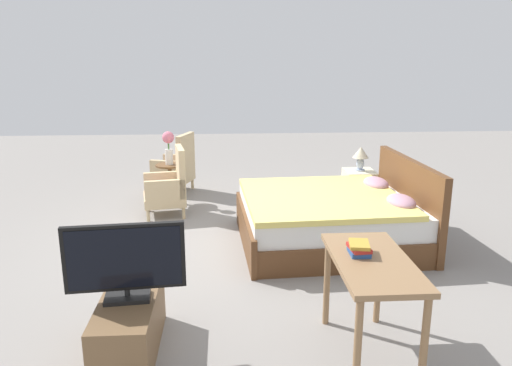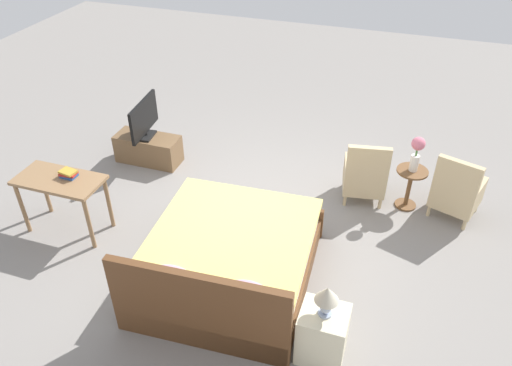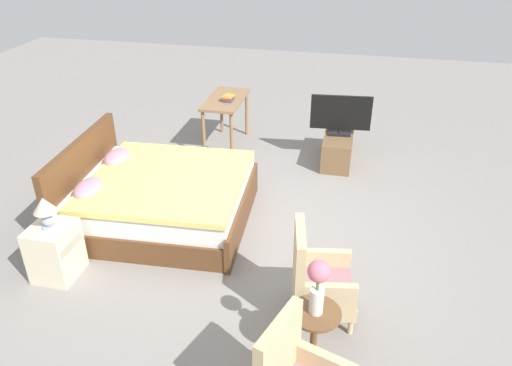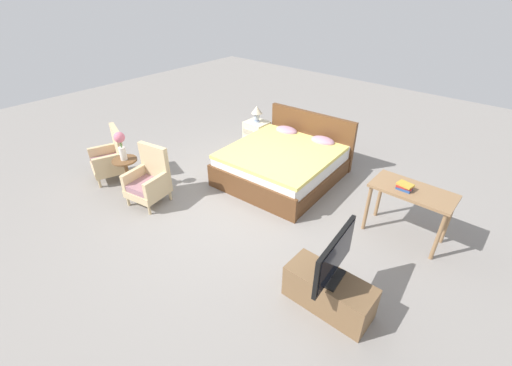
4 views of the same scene
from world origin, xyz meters
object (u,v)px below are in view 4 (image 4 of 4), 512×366
at_px(nightstand, 257,135).
at_px(bed, 284,163).
at_px(book_stack, 405,186).
at_px(tv_stand, 329,292).
at_px(armchair_by_window_left, 111,159).
at_px(flower_vase, 121,143).
at_px(side_table, 127,171).
at_px(armchair_by_window_right, 149,181).
at_px(vanity_desk, 411,197).
at_px(tv_flatscreen, 335,258).
at_px(table_lamp, 257,112).

bearing_deg(nightstand, bed, -27.93).
height_order(bed, nightstand, bed).
relative_size(bed, book_stack, 9.82).
distance_m(nightstand, book_stack, 3.44).
height_order(nightstand, tv_stand, nightstand).
relative_size(armchair_by_window_left, flower_vase, 1.93).
height_order(armchair_by_window_left, side_table, armchair_by_window_left).
relative_size(nightstand, tv_stand, 0.60).
distance_m(side_table, nightstand, 2.70).
relative_size(armchair_by_window_right, side_table, 1.62).
distance_m(bed, armchair_by_window_right, 2.30).
relative_size(side_table, nightstand, 0.99).
height_order(flower_vase, book_stack, flower_vase).
distance_m(side_table, tv_stand, 3.78).
distance_m(bed, vanity_desk, 2.25).
height_order(tv_flatscreen, book_stack, tv_flatscreen).
bearing_deg(book_stack, side_table, -155.73).
xyz_separation_m(armchair_by_window_right, nightstand, (-0.00, 2.60, -0.09)).
bearing_deg(vanity_desk, table_lamp, 166.27).
bearing_deg(nightstand, tv_stand, -38.50).
relative_size(armchair_by_window_left, side_table, 1.62).
relative_size(bed, tv_flatscreen, 2.43).
height_order(armchair_by_window_left, flower_vase, flower_vase).
bearing_deg(tv_stand, vanity_desk, 84.17).
height_order(bed, vanity_desk, bed).
relative_size(armchair_by_window_right, flower_vase, 1.93).
distance_m(bed, flower_vase, 2.73).
height_order(table_lamp, tv_flatscreen, tv_flatscreen).
bearing_deg(armchair_by_window_right, bed, 59.48).
relative_size(bed, nightstand, 3.60).
bearing_deg(table_lamp, armchair_by_window_left, -113.83).
xyz_separation_m(armchair_by_window_right, tv_stand, (3.20, 0.05, -0.16)).
height_order(armchair_by_window_right, tv_flatscreen, tv_flatscreen).
relative_size(bed, armchair_by_window_right, 2.23).
height_order(tv_flatscreen, vanity_desk, tv_flatscreen).
bearing_deg(tv_flatscreen, table_lamp, 141.52).
distance_m(armchair_by_window_left, book_stack, 4.77).
relative_size(armchair_by_window_right, nightstand, 1.61).
relative_size(bed, side_table, 3.63).
height_order(side_table, flower_vase, flower_vase).
relative_size(tv_stand, book_stack, 4.59).
relative_size(side_table, flower_vase, 1.19).
relative_size(armchair_by_window_left, armchair_by_window_right, 1.00).
xyz_separation_m(armchair_by_window_left, book_stack, (4.43, 1.70, 0.43)).
bearing_deg(tv_stand, flower_vase, -178.63).
distance_m(bed, armchair_by_window_left, 3.05).
bearing_deg(book_stack, flower_vase, -155.73).
bearing_deg(flower_vase, book_stack, 24.27).
xyz_separation_m(armchair_by_window_right, table_lamp, (-0.00, 2.60, 0.41)).
relative_size(nightstand, table_lamp, 1.73).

